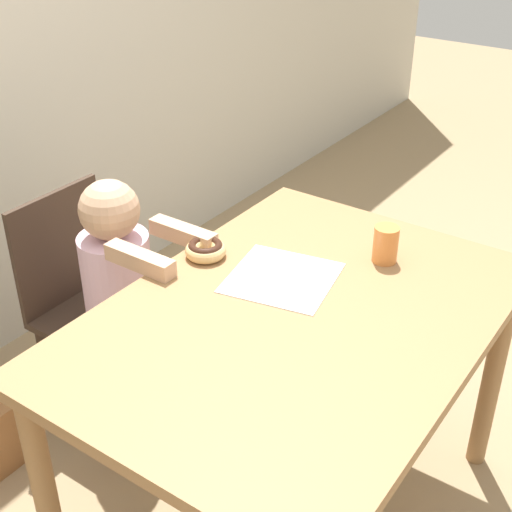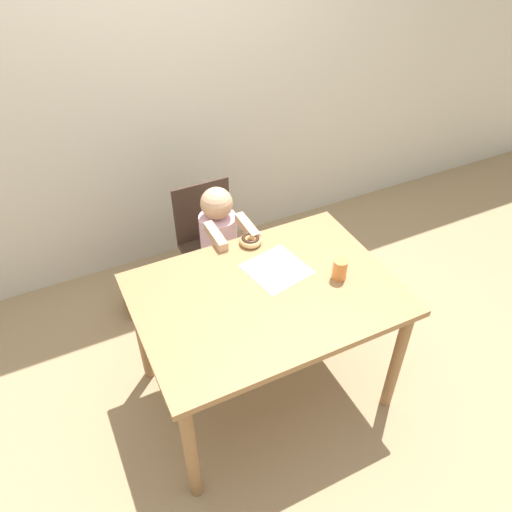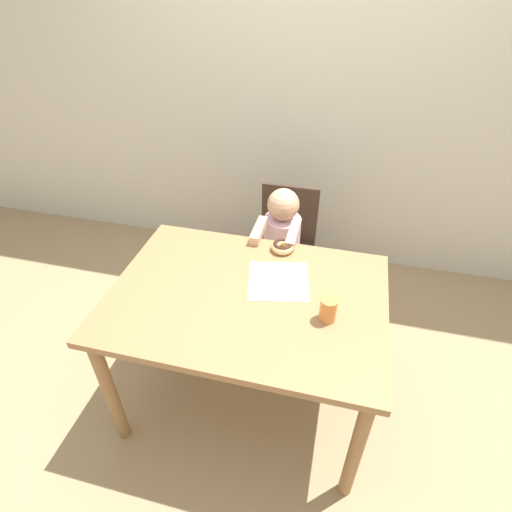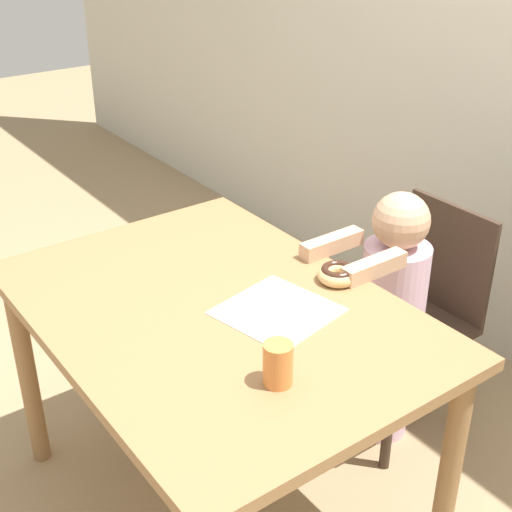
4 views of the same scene
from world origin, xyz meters
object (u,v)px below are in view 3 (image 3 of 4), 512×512
at_px(child_figure, 281,255).
at_px(cup, 328,310).
at_px(chair, 284,251).
at_px(handbag, 226,265).
at_px(donut, 283,246).

xyz_separation_m(child_figure, cup, (0.33, -0.74, 0.32)).
relative_size(chair, cup, 7.69).
bearing_deg(handbag, donut, -47.42).
distance_m(chair, child_figure, 0.14).
distance_m(chair, cup, 1.00).
distance_m(chair, donut, 0.56).
height_order(donut, handbag, donut).
relative_size(child_figure, cup, 8.69).
relative_size(donut, handbag, 0.34).
height_order(chair, donut, chair).
bearing_deg(chair, donut, -82.23).
distance_m(donut, cup, 0.51).
height_order(chair, handbag, chair).
bearing_deg(chair, child_figure, -90.00).
bearing_deg(chair, handbag, 164.73).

